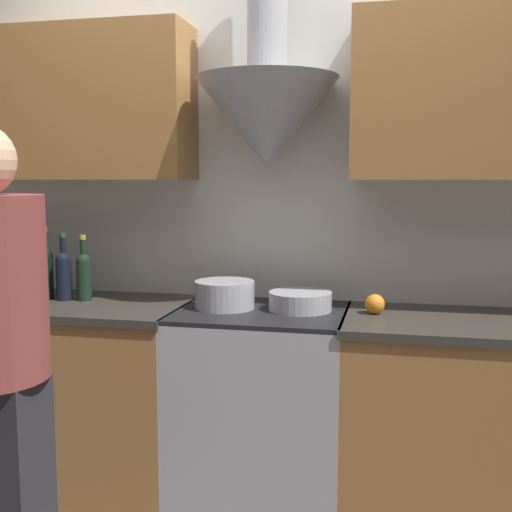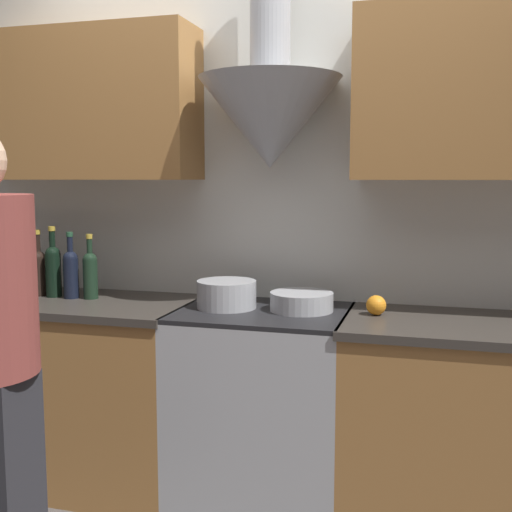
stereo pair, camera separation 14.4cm
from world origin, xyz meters
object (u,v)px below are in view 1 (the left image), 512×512
object	(u,v)px
wine_bottle_3	(29,271)
mixing_bowl	(300,301)
stove_range	(261,407)
stock_pot	(225,295)
wine_bottle_4	(45,270)
wine_bottle_6	(84,274)
orange_fruit	(375,304)
wine_bottle_2	(10,271)
wine_bottle_5	(64,273)

from	to	relation	value
wine_bottle_3	mixing_bowl	xyz separation A→B (m)	(1.32, -0.01, -0.09)
stove_range	stock_pot	world-z (taller)	stock_pot
wine_bottle_4	wine_bottle_6	world-z (taller)	wine_bottle_4
wine_bottle_4	stock_pot	xyz separation A→B (m)	(0.89, -0.03, -0.08)
orange_fruit	wine_bottle_2	bearing A→B (deg)	-179.71
stove_range	stock_pot	size ratio (longest dim) A/B	3.36
wine_bottle_4	mixing_bowl	world-z (taller)	wine_bottle_4
stove_range	wine_bottle_6	bearing A→B (deg)	177.12
wine_bottle_5	wine_bottle_6	bearing A→B (deg)	8.56
wine_bottle_4	orange_fruit	distance (m)	1.55
mixing_bowl	orange_fruit	distance (m)	0.32
wine_bottle_4	mixing_bowl	xyz separation A→B (m)	(1.22, -0.00, -0.10)
wine_bottle_2	wine_bottle_6	distance (m)	0.38
wine_bottle_3	stove_range	bearing A→B (deg)	-2.51
wine_bottle_6	mixing_bowl	bearing A→B (deg)	-0.37
wine_bottle_6	wine_bottle_3	bearing A→B (deg)	178.61
orange_fruit	wine_bottle_5	bearing A→B (deg)	-179.82
stock_pot	orange_fruit	distance (m)	0.65
mixing_bowl	wine_bottle_2	bearing A→B (deg)	-179.51
wine_bottle_6	orange_fruit	distance (m)	1.35
stock_pot	wine_bottle_2	bearing A→B (deg)	179.21
stove_range	wine_bottle_5	distance (m)	1.11
wine_bottle_3	wine_bottle_5	distance (m)	0.19
wine_bottle_4	wine_bottle_5	size ratio (longest dim) A/B	1.08
mixing_bowl	wine_bottle_6	bearing A→B (deg)	179.63
stove_range	mixing_bowl	size ratio (longest dim) A/B	3.23
wine_bottle_2	wine_bottle_3	distance (m)	0.09
wine_bottle_4	wine_bottle_5	bearing A→B (deg)	-6.06
wine_bottle_2	wine_bottle_5	xyz separation A→B (m)	(0.28, 0.00, 0.00)
wine_bottle_4	wine_bottle_2	bearing A→B (deg)	-175.17
stove_range	wine_bottle_2	size ratio (longest dim) A/B	2.78
stove_range	wine_bottle_2	distance (m)	1.36
wine_bottle_3	mixing_bowl	size ratio (longest dim) A/B	1.18
wine_bottle_3	orange_fruit	bearing A→B (deg)	-0.59
orange_fruit	mixing_bowl	bearing A→B (deg)	179.44
wine_bottle_2	wine_bottle_4	xyz separation A→B (m)	(0.18, 0.02, 0.01)
wine_bottle_4	wine_bottle_6	distance (m)	0.20
stove_range	wine_bottle_4	distance (m)	1.21
wine_bottle_2	wine_bottle_5	size ratio (longest dim) A/B	1.00
wine_bottle_5	mixing_bowl	bearing A→B (deg)	0.39
wine_bottle_5	orange_fruit	distance (m)	1.44
wine_bottle_2	wine_bottle_6	xyz separation A→B (m)	(0.38, 0.02, -0.00)
orange_fruit	wine_bottle_6	bearing A→B (deg)	179.58
wine_bottle_5	stock_pot	bearing A→B (deg)	-1.38
wine_bottle_3	mixing_bowl	world-z (taller)	wine_bottle_3
stove_range	stock_pot	xyz separation A→B (m)	(-0.17, 0.01, 0.50)
wine_bottle_5	stock_pot	world-z (taller)	wine_bottle_5
stock_pot	mixing_bowl	size ratio (longest dim) A/B	0.96
wine_bottle_3	stock_pot	size ratio (longest dim) A/B	1.23
wine_bottle_2	wine_bottle_5	world-z (taller)	same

